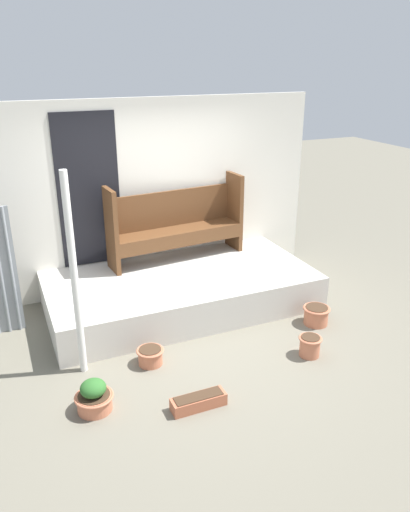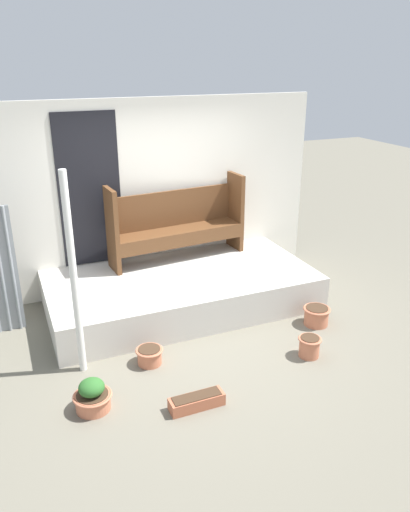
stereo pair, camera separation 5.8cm
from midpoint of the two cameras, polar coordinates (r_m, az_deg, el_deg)
name	(u,v)px [view 2 (the right image)]	position (r m, az deg, el deg)	size (l,w,h in m)	color
ground_plane	(196,339)	(5.93, -0.80, -9.45)	(24.00, 24.00, 0.00)	#706B5B
porch_slab	(182,290)	(6.57, -2.43, -3.94)	(3.41, 1.70, 0.45)	beige
house_wall	(155,195)	(6.96, -5.46, 7.01)	(4.61, 0.08, 2.60)	white
support_post	(74,277)	(5.05, -14.46, -2.38)	(0.07, 0.07, 2.14)	white
bench	(176,221)	(6.85, -3.06, 4.06)	(1.93, 0.56, 1.10)	brown
flower_pot_left	(92,396)	(4.93, -12.40, -15.41)	(0.37, 0.37, 0.32)	#C67251
flower_pot_middle	(149,355)	(5.48, -6.06, -11.20)	(0.30, 0.30, 0.18)	#C67251
flower_pot_right	(309,346)	(5.68, 12.14, -10.00)	(0.26, 0.26, 0.23)	#C67251
flower_pot_far_right	(316,315)	(6.32, 12.87, -6.61)	(0.33, 0.33, 0.23)	#C67251
planter_box_rect	(197,401)	(4.88, -0.60, -16.29)	(0.53, 0.16, 0.13)	#B26042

